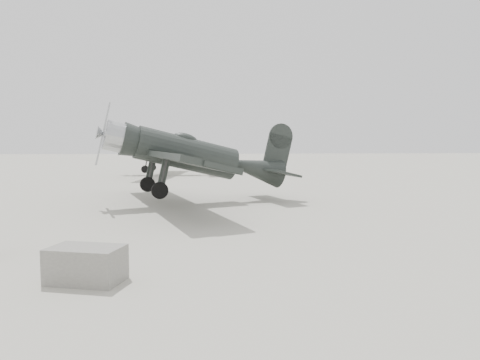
% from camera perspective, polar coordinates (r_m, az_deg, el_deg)
% --- Properties ---
extents(ground, '(160.00, 160.00, 0.00)m').
position_cam_1_polar(ground, '(14.43, 4.38, -6.68)').
color(ground, '#9F9C8D').
rests_on(ground, ground).
extents(lowwing_monoplane, '(9.14, 12.56, 4.06)m').
position_cam_1_polar(lowwing_monoplane, '(21.35, -5.48, 2.91)').
color(lowwing_monoplane, black).
rests_on(lowwing_monoplane, ground).
extents(highwing_monoplane, '(8.58, 12.04, 3.40)m').
position_cam_1_polar(highwing_monoplane, '(38.64, -8.85, 3.77)').
color(highwing_monoplane, gray).
rests_on(highwing_monoplane, ground).
extents(equipment_block, '(1.66, 1.28, 0.73)m').
position_cam_1_polar(equipment_block, '(10.19, -18.26, -9.76)').
color(equipment_block, slate).
rests_on(equipment_block, ground).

